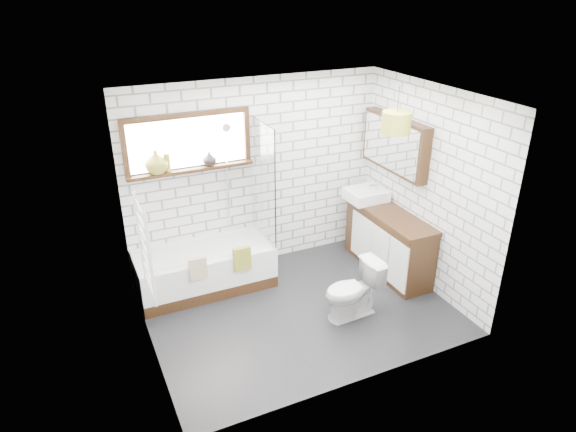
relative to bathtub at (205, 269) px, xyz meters
name	(u,v)px	position (x,y,z in m)	size (l,w,h in m)	color
floor	(299,310)	(0.86, -0.93, -0.27)	(3.40, 2.60, 0.01)	black
ceiling	(302,97)	(0.86, -0.93, 2.24)	(3.40, 2.60, 0.01)	white
wall_back	(256,175)	(0.86, 0.37, 0.98)	(3.40, 0.01, 2.50)	white
wall_front	(366,271)	(0.86, -2.24, 0.98)	(3.40, 0.01, 2.50)	white
wall_left	(140,245)	(-0.85, -0.93, 0.98)	(0.01, 2.60, 2.50)	white
wall_right	(427,189)	(2.56, -0.93, 0.98)	(0.01, 2.60, 2.50)	white
window	(189,143)	(0.01, 0.33, 1.53)	(1.52, 0.16, 0.68)	black
towel_radiator	(145,249)	(-0.80, -0.93, 0.93)	(0.06, 0.52, 1.00)	white
mirror_cabinet	(395,144)	(2.48, -0.33, 1.38)	(0.16, 1.20, 0.70)	black
shower_riser	(227,174)	(0.46, 0.33, 1.08)	(0.02, 0.02, 1.30)	silver
bathtub	(205,269)	(0.00, 0.00, 0.00)	(1.66, 0.73, 0.54)	white
shower_screen	(264,182)	(0.81, 0.00, 1.02)	(0.02, 0.72, 1.50)	white
towel_green	(242,258)	(0.37, -0.37, 0.25)	(0.22, 0.06, 0.30)	olive
towel_beige	(198,268)	(-0.18, -0.37, 0.25)	(0.21, 0.05, 0.27)	tan
vanity	(388,242)	(2.32, -0.58, 0.15)	(0.47, 1.45, 0.83)	black
basin	(366,195)	(2.26, -0.08, 0.63)	(0.51, 0.44, 0.15)	white
tap	(376,189)	(2.42, -0.08, 0.68)	(0.03, 0.03, 0.15)	silver
toilet	(353,290)	(1.36, -1.28, 0.07)	(0.67, 0.38, 0.68)	white
vase_olive	(156,163)	(-0.40, 0.30, 1.35)	(0.27, 0.27, 0.28)	olive
vase_dark	(210,160)	(0.24, 0.30, 1.30)	(0.16, 0.16, 0.17)	black
bottle	(167,164)	(-0.27, 0.30, 1.32)	(0.07, 0.07, 0.21)	olive
pendant	(396,122)	(2.08, -0.85, 1.83)	(0.33, 0.33, 0.24)	olive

